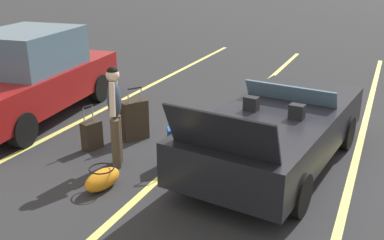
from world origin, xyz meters
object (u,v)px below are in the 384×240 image
at_px(convertible_car, 281,127).
at_px(duffel_bag, 102,179).
at_px(suitcase_large_black, 134,120).
at_px(parked_sedan_near, 29,76).
at_px(suitcase_small_carryon, 92,135).
at_px(traveler_person, 115,111).
at_px(suitcase_medium_bright, 180,146).

distance_m(convertible_car, duffel_bag, 2.97).
bearing_deg(suitcase_large_black, duffel_bag, 139.99).
bearing_deg(parked_sedan_near, suitcase_large_black, 79.60).
xyz_separation_m(suitcase_small_carryon, traveler_person, (-0.37, -0.78, 0.68)).
height_order(convertible_car, suitcase_large_black, convertible_car).
bearing_deg(suitcase_small_carryon, suitcase_large_black, 74.97).
bearing_deg(suitcase_medium_bright, convertible_car, -94.57).
height_order(duffel_bag, parked_sedan_near, parked_sedan_near).
bearing_deg(convertible_car, suitcase_large_black, 100.54).
bearing_deg(suitcase_large_black, suitcase_small_carryon, 91.43).
height_order(suitcase_medium_bright, suitcase_small_carryon, suitcase_medium_bright).
xyz_separation_m(traveler_person, parked_sedan_near, (1.25, 2.95, -0.04)).
bearing_deg(suitcase_small_carryon, traveler_person, -9.28).
xyz_separation_m(suitcase_large_black, parked_sedan_near, (0.16, 2.61, 0.52)).
relative_size(suitcase_medium_bright, suitcase_small_carryon, 1.11).
relative_size(convertible_car, duffel_bag, 6.36).
xyz_separation_m(convertible_car, suitcase_small_carryon, (-0.89, 3.14, -0.34)).
bearing_deg(convertible_car, suitcase_small_carryon, 112.77).
relative_size(suitcase_large_black, parked_sedan_near, 0.22).
distance_m(suitcase_small_carryon, traveler_person, 1.09).
relative_size(suitcase_large_black, suitcase_small_carryon, 1.28).
xyz_separation_m(suitcase_medium_bright, parked_sedan_near, (0.77, 3.85, 0.58)).
xyz_separation_m(duffel_bag, parked_sedan_near, (2.03, 3.19, 0.73)).
xyz_separation_m(suitcase_medium_bright, suitcase_small_carryon, (-0.11, 1.68, -0.06)).
relative_size(convertible_car, suitcase_medium_bright, 4.96).
bearing_deg(duffel_bag, suitcase_small_carryon, 41.62).
distance_m(traveler_person, parked_sedan_near, 3.20).
distance_m(suitcase_large_black, suitcase_medium_bright, 1.39).
xyz_separation_m(suitcase_small_carryon, duffel_bag, (-1.15, -1.02, -0.10)).
relative_size(suitcase_large_black, suitcase_medium_bright, 1.15).
xyz_separation_m(suitcase_large_black, suitcase_medium_bright, (-0.61, -1.24, -0.06)).
xyz_separation_m(convertible_car, suitcase_large_black, (-0.17, 2.71, -0.22)).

